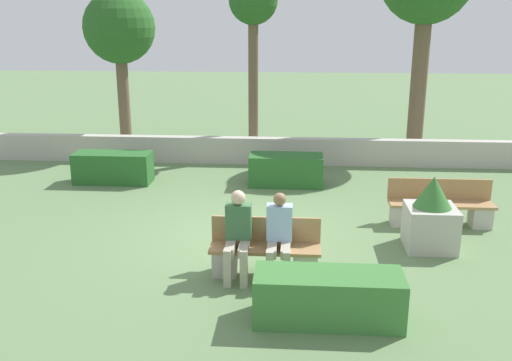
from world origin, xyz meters
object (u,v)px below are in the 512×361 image
(person_seated_man, at_px, (238,231))
(tree_center_left, at_px, (253,10))
(bench_front, at_px, (265,254))
(planter_corner_left, at_px, (431,217))
(tree_leftmost, at_px, (119,30))
(person_seated_woman, at_px, (279,234))
(bench_left_side, at_px, (440,208))

(person_seated_man, height_order, tree_center_left, tree_center_left)
(person_seated_man, bearing_deg, bench_front, 18.70)
(planter_corner_left, distance_m, tree_leftmost, 10.27)
(person_seated_man, xyz_separation_m, person_seated_woman, (0.61, -0.00, -0.02))
(person_seated_man, xyz_separation_m, tree_center_left, (-0.35, 7.70, 3.20))
(person_seated_woman, xyz_separation_m, tree_center_left, (-0.96, 7.71, 3.22))
(bench_front, xyz_separation_m, tree_leftmost, (-4.49, 7.94, 3.07))
(bench_left_side, relative_size, planter_corner_left, 1.53)
(planter_corner_left, bearing_deg, bench_front, -156.20)
(bench_left_side, distance_m, tree_center_left, 7.46)
(bench_left_side, relative_size, person_seated_woman, 1.47)
(tree_leftmost, bearing_deg, planter_corner_left, -43.08)
(person_seated_man, bearing_deg, bench_left_side, 34.79)
(person_seated_man, bearing_deg, person_seated_woman, -0.35)
(planter_corner_left, xyz_separation_m, tree_center_left, (-3.47, 6.37, 3.38))
(bench_front, xyz_separation_m, person_seated_woman, (0.21, -0.14, 0.40))
(bench_front, height_order, planter_corner_left, planter_corner_left)
(bench_front, relative_size, person_seated_woman, 1.28)
(bench_front, bearing_deg, bench_left_side, 36.50)
(person_seated_woman, bearing_deg, planter_corner_left, 28.11)
(bench_left_side, distance_m, person_seated_man, 4.36)
(person_seated_woman, height_order, planter_corner_left, person_seated_woman)
(bench_front, distance_m, person_seated_man, 0.59)
(bench_front, bearing_deg, planter_corner_left, 23.80)
(bench_front, bearing_deg, tree_leftmost, 119.46)
(bench_front, height_order, bench_left_side, same)
(bench_front, height_order, tree_leftmost, tree_leftmost)
(person_seated_man, distance_m, tree_leftmost, 9.43)
(bench_left_side, bearing_deg, person_seated_woman, -138.00)
(person_seated_woman, relative_size, tree_center_left, 0.27)
(tree_center_left, bearing_deg, bench_front, -84.33)
(person_seated_man, bearing_deg, tree_leftmost, 116.83)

